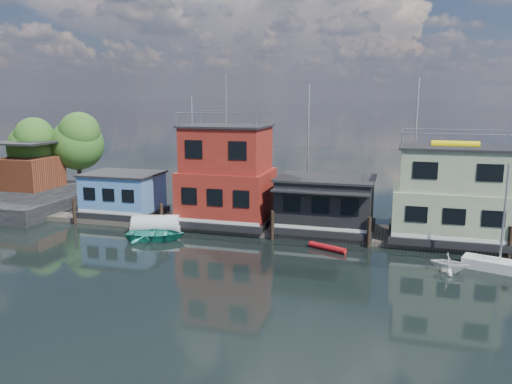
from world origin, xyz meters
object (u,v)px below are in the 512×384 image
(houseboat_dark, at_px, (325,203))
(dinghy_white, at_px, (450,262))
(day_sailer, at_px, (499,265))
(tarp_runabout, at_px, (156,226))
(houseboat_red, at_px, (227,177))
(houseboat_blue, at_px, (123,194))
(houseboat_green, at_px, (451,195))
(red_kayak, at_px, (327,247))
(dinghy_teal, at_px, (156,234))

(houseboat_dark, distance_m, dinghy_white, 10.85)
(day_sailer, height_order, tarp_runabout, day_sailer)
(houseboat_red, bearing_deg, houseboat_dark, -0.14)
(houseboat_blue, distance_m, houseboat_red, 9.69)
(day_sailer, bearing_deg, houseboat_green, 132.50)
(houseboat_dark, relative_size, red_kayak, 2.62)
(houseboat_blue, xyz_separation_m, houseboat_dark, (17.50, -0.02, 0.21))
(houseboat_blue, xyz_separation_m, houseboat_red, (9.50, 0.00, 1.90))
(dinghy_teal, distance_m, day_sailer, 23.27)
(houseboat_red, xyz_separation_m, tarp_runabout, (-4.66, -3.47, -3.53))
(houseboat_green, bearing_deg, day_sailer, -65.74)
(day_sailer, bearing_deg, dinghy_white, -143.29)
(red_kayak, bearing_deg, dinghy_teal, -151.72)
(dinghy_white, height_order, day_sailer, day_sailer)
(dinghy_teal, bearing_deg, red_kayak, -101.09)
(houseboat_dark, height_order, red_kayak, houseboat_dark)
(dinghy_teal, distance_m, red_kayak, 12.63)
(houseboat_blue, relative_size, houseboat_dark, 0.86)
(houseboat_dark, relative_size, tarp_runabout, 1.84)
(houseboat_blue, height_order, houseboat_green, houseboat_green)
(houseboat_red, bearing_deg, dinghy_white, -21.41)
(dinghy_white, distance_m, tarp_runabout, 21.40)
(dinghy_teal, distance_m, dinghy_white, 20.35)
(houseboat_dark, relative_size, houseboat_green, 0.88)
(houseboat_dark, bearing_deg, dinghy_teal, -156.18)
(dinghy_white, bearing_deg, houseboat_red, 78.21)
(red_kayak, bearing_deg, houseboat_blue, -169.22)
(dinghy_teal, relative_size, dinghy_white, 1.94)
(dinghy_teal, height_order, tarp_runabout, tarp_runabout)
(houseboat_green, distance_m, tarp_runabout, 22.14)
(houseboat_red, distance_m, dinghy_teal, 7.42)
(dinghy_teal, xyz_separation_m, tarp_runabout, (-0.87, 1.75, 0.12))
(houseboat_red, bearing_deg, houseboat_blue, -180.00)
(day_sailer, relative_size, red_kayak, 2.32)
(houseboat_green, distance_m, red_kayak, 9.82)
(dinghy_white, relative_size, red_kayak, 0.79)
(tarp_runabout, bearing_deg, day_sailer, -21.19)
(houseboat_red, xyz_separation_m, houseboat_green, (17.00, 0.00, -0.55))
(dinghy_teal, bearing_deg, houseboat_blue, 32.02)
(dinghy_white, height_order, tarp_runabout, tarp_runabout)
(day_sailer, bearing_deg, tarp_runabout, -166.54)
(houseboat_blue, distance_m, dinghy_white, 26.87)
(houseboat_dark, bearing_deg, day_sailer, -25.51)
(houseboat_red, relative_size, houseboat_green, 1.41)
(houseboat_blue, distance_m, houseboat_dark, 17.50)
(houseboat_green, xyz_separation_m, dinghy_teal, (-20.79, -5.22, -3.10))
(tarp_runabout, relative_size, red_kayak, 1.42)
(tarp_runabout, bearing_deg, houseboat_red, 20.28)
(houseboat_red, distance_m, tarp_runabout, 6.80)
(dinghy_white, bearing_deg, dinghy_teal, 96.09)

